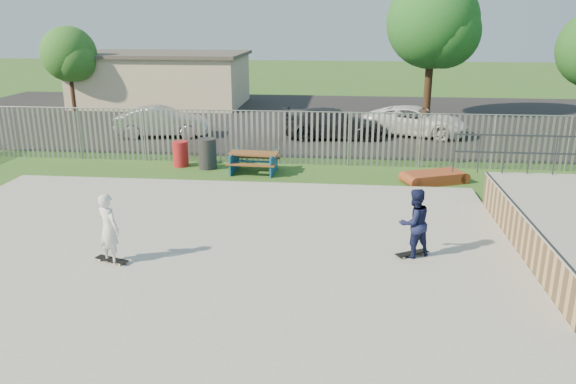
# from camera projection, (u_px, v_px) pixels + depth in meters

# --- Properties ---
(ground) EXTENTS (120.00, 120.00, 0.00)m
(ground) POSITION_uv_depth(u_px,v_px,m) (190.00, 261.00, 12.84)
(ground) COLOR #366322
(ground) RESTS_ON ground
(concrete_slab) EXTENTS (15.00, 12.00, 0.15)m
(concrete_slab) POSITION_uv_depth(u_px,v_px,m) (190.00, 258.00, 12.82)
(concrete_slab) COLOR #9C9C97
(concrete_slab) RESTS_ON ground
(fence) EXTENTS (26.04, 16.02, 2.00)m
(fence) POSITION_uv_depth(u_px,v_px,m) (262.00, 168.00, 16.80)
(fence) COLOR gray
(fence) RESTS_ON ground
(picnic_table) EXTENTS (1.80, 1.51, 0.73)m
(picnic_table) POSITION_uv_depth(u_px,v_px,m) (254.00, 162.00, 20.01)
(picnic_table) COLOR brown
(picnic_table) RESTS_ON ground
(funbox) EXTENTS (2.05, 1.56, 0.37)m
(funbox) POSITION_uv_depth(u_px,v_px,m) (434.00, 178.00, 18.80)
(funbox) COLOR brown
(funbox) RESTS_ON ground
(trash_bin_red) EXTENTS (0.56, 0.56, 0.94)m
(trash_bin_red) POSITION_uv_depth(u_px,v_px,m) (181.00, 154.00, 20.80)
(trash_bin_red) COLOR #A7191E
(trash_bin_red) RESTS_ON ground
(trash_bin_grey) EXTENTS (0.67, 0.67, 1.11)m
(trash_bin_grey) POSITION_uv_depth(u_px,v_px,m) (207.00, 154.00, 20.48)
(trash_bin_grey) COLOR #262629
(trash_bin_grey) RESTS_ON ground
(parking_lot) EXTENTS (40.00, 18.00, 0.02)m
(parking_lot) POSITION_uv_depth(u_px,v_px,m) (282.00, 117.00, 30.87)
(parking_lot) COLOR black
(parking_lot) RESTS_ON ground
(car_silver) EXTENTS (4.34, 2.10, 1.37)m
(car_silver) POSITION_uv_depth(u_px,v_px,m) (162.00, 122.00, 25.76)
(car_silver) COLOR #B3B3B8
(car_silver) RESTS_ON parking_lot
(car_dark) EXTENTS (4.77, 2.24, 1.34)m
(car_dark) POSITION_uv_depth(u_px,v_px,m) (333.00, 123.00, 25.44)
(car_dark) COLOR black
(car_dark) RESTS_ON parking_lot
(car_white) EXTENTS (5.20, 3.55, 1.32)m
(car_white) POSITION_uv_depth(u_px,v_px,m) (416.00, 121.00, 26.09)
(car_white) COLOR white
(car_white) RESTS_ON parking_lot
(building) EXTENTS (10.40, 6.40, 3.20)m
(building) POSITION_uv_depth(u_px,v_px,m) (162.00, 79.00, 34.95)
(building) COLOR beige
(building) RESTS_ON ground
(tree_left) EXTENTS (3.13, 3.13, 4.83)m
(tree_left) POSITION_uv_depth(u_px,v_px,m) (69.00, 54.00, 32.13)
(tree_left) COLOR #3C2218
(tree_left) RESTS_ON ground
(tree_mid) EXTENTS (4.83, 4.83, 7.45)m
(tree_mid) POSITION_uv_depth(u_px,v_px,m) (433.00, 23.00, 29.43)
(tree_mid) COLOR #382516
(tree_mid) RESTS_ON ground
(skateboard_a) EXTENTS (0.79, 0.57, 0.08)m
(skateboard_a) POSITION_uv_depth(u_px,v_px,m) (412.00, 254.00, 12.77)
(skateboard_a) COLOR black
(skateboard_a) RESTS_ON concrete_slab
(skateboard_b) EXTENTS (0.82, 0.45, 0.08)m
(skateboard_b) POSITION_uv_depth(u_px,v_px,m) (112.00, 260.00, 12.43)
(skateboard_b) COLOR black
(skateboard_b) RESTS_ON concrete_slab
(skater_navy) EXTENTS (0.97, 0.90, 1.59)m
(skater_navy) POSITION_uv_depth(u_px,v_px,m) (414.00, 223.00, 12.54)
(skater_navy) COLOR #151A42
(skater_navy) RESTS_ON concrete_slab
(skater_white) EXTENTS (0.69, 0.61, 1.59)m
(skater_white) POSITION_uv_depth(u_px,v_px,m) (109.00, 229.00, 12.20)
(skater_white) COLOR white
(skater_white) RESTS_ON concrete_slab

